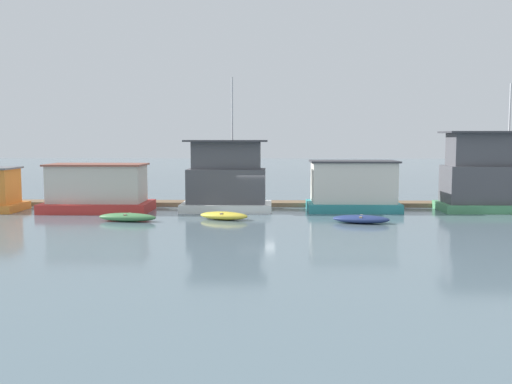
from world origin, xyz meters
The scene contains 10 objects.
ground_plane centered at (0.00, 0.00, 0.00)m, with size 200.00×200.00×0.00m, color slate.
dock_walkway centered at (0.00, 3.23, 0.15)m, with size 51.00×1.86×0.30m, color brown.
houseboat_red centered at (-10.66, -0.45, 1.49)m, with size 7.09×3.82×3.22m.
houseboat_white centered at (-2.03, 0.24, 2.09)m, with size 6.08×3.54×8.97m.
houseboat_teal centered at (6.54, 0.49, 1.64)m, with size 6.16×3.63×3.41m.
houseboat_green centered at (16.03, 0.59, 2.43)m, with size 7.21×3.60×8.54m.
dinghy_green centered at (-7.52, -4.95, 0.26)m, with size 3.61×1.46×0.51m.
dinghy_yellow centered at (-1.86, -4.05, 0.24)m, with size 3.23×1.96×0.49m.
dinghy_navy centered at (6.23, -5.22, 0.24)m, with size 3.47×1.96×0.47m.
mooring_post_far_right centered at (-8.59, 2.05, 0.62)m, with size 0.30×0.30×1.24m, color brown.
Camera 1 is at (1.03, -38.19, 4.94)m, focal length 40.00 mm.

